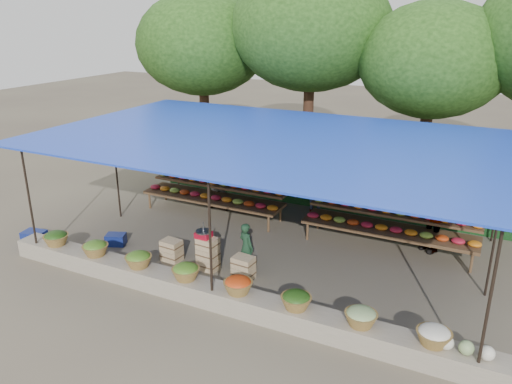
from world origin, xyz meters
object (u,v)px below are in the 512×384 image
at_px(crate_counter, 207,257).
at_px(weighing_scale, 204,234).
at_px(blue_crate_back, 116,239).
at_px(vendor_seated, 246,247).
at_px(blue_crate_front, 34,237).

relative_size(crate_counter, weighing_scale, 6.34).
height_order(crate_counter, blue_crate_back, crate_counter).
height_order(weighing_scale, blue_crate_back, weighing_scale).
xyz_separation_m(weighing_scale, vendor_seated, (0.88, 0.36, -0.29)).
height_order(vendor_seated, blue_crate_front, vendor_seated).
xyz_separation_m(weighing_scale, blue_crate_front, (-4.55, -0.78, -0.70)).
bearing_deg(weighing_scale, blue_crate_front, -170.32).
xyz_separation_m(weighing_scale, blue_crate_back, (-2.66, 0.07, -0.72)).
distance_m(weighing_scale, blue_crate_back, 2.75).
xyz_separation_m(crate_counter, weighing_scale, (-0.07, 0.00, 0.55)).
bearing_deg(crate_counter, blue_crate_front, -170.46).
height_order(weighing_scale, blue_crate_front, weighing_scale).
height_order(crate_counter, blue_crate_front, crate_counter).
relative_size(vendor_seated, blue_crate_back, 2.44).
distance_m(crate_counter, weighing_scale, 0.55).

